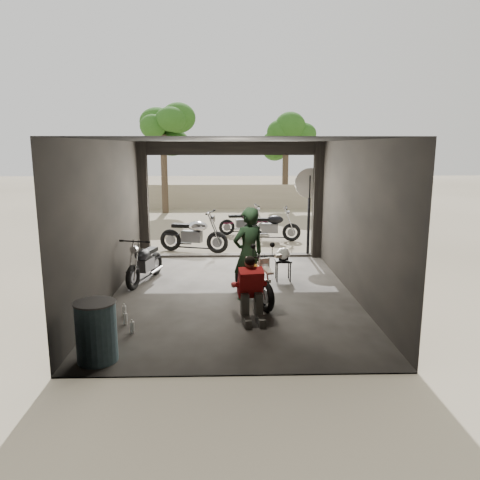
{
  "coord_description": "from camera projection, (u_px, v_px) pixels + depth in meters",
  "views": [
    {
      "loc": [
        -0.11,
        -9.37,
        3.08
      ],
      "look_at": [
        0.17,
        0.6,
        1.07
      ],
      "focal_mm": 35.0,
      "sensor_mm": 36.0,
      "label": 1
    }
  ],
  "objects": [
    {
      "name": "outside_bike_a",
      "position": [
        193.0,
        232.0,
        13.69
      ],
      "size": [
        1.97,
        1.22,
        1.24
      ],
      "primitive_type": null,
      "rotation": [
        0.0,
        0.0,
        1.3
      ],
      "color": "black",
      "rests_on": "ground"
    },
    {
      "name": "main_bike",
      "position": [
        253.0,
        276.0,
        9.29
      ],
      "size": [
        1.18,
        1.74,
        1.08
      ],
      "primitive_type": null,
      "rotation": [
        0.0,
        0.0,
        0.35
      ],
      "color": "white",
      "rests_on": "ground"
    },
    {
      "name": "stool",
      "position": [
        283.0,
        263.0,
        10.78
      ],
      "size": [
        0.36,
        0.36,
        0.5
      ],
      "rotation": [
        0.0,
        0.0,
        0.25
      ],
      "color": "black",
      "rests_on": "ground"
    },
    {
      "name": "outside_bike_b",
      "position": [
        244.0,
        220.0,
        16.46
      ],
      "size": [
        1.64,
        0.87,
        1.06
      ],
      "primitive_type": null,
      "rotation": [
        0.0,
        0.0,
        1.72
      ],
      "color": "#441023",
      "rests_on": "ground"
    },
    {
      "name": "boundary_wall",
      "position": [
        229.0,
        196.0,
        23.39
      ],
      "size": [
        18.0,
        0.3,
        1.2
      ],
      "primitive_type": "cube",
      "color": "gray",
      "rests_on": "ground"
    },
    {
      "name": "helmet",
      "position": [
        283.0,
        254.0,
        10.71
      ],
      "size": [
        0.31,
        0.32,
        0.29
      ],
      "primitive_type": "ellipsoid",
      "rotation": [
        0.0,
        0.0,
        -0.01
      ],
      "color": "white",
      "rests_on": "stool"
    },
    {
      "name": "garage",
      "position": [
        232.0,
        231.0,
        10.08
      ],
      "size": [
        7.0,
        7.13,
        3.2
      ],
      "color": "#2D2B28",
      "rests_on": "ground"
    },
    {
      "name": "tree_right",
      "position": [
        286.0,
        136.0,
        22.89
      ],
      "size": [
        2.2,
        2.2,
        5.0
      ],
      "color": "#382B1E",
      "rests_on": "ground"
    },
    {
      "name": "mechanic",
      "position": [
        252.0,
        292.0,
        8.23
      ],
      "size": [
        0.67,
        0.85,
        1.13
      ],
      "primitive_type": null,
      "rotation": [
        0.0,
        0.0,
        0.13
      ],
      "color": "red",
      "rests_on": "ground"
    },
    {
      "name": "outside_bike_c",
      "position": [
        271.0,
        224.0,
        15.32
      ],
      "size": [
        1.74,
        0.88,
        1.13
      ],
      "primitive_type": null,
      "rotation": [
        0.0,
        0.0,
        1.45
      ],
      "color": "black",
      "rests_on": "ground"
    },
    {
      "name": "sign_post",
      "position": [
        309.0,
        197.0,
        12.97
      ],
      "size": [
        0.83,
        0.08,
        2.49
      ],
      "rotation": [
        0.0,
        0.0,
        -0.16
      ],
      "color": "black",
      "rests_on": "ground"
    },
    {
      "name": "left_bike",
      "position": [
        145.0,
        260.0,
        10.66
      ],
      "size": [
        1.03,
        1.7,
        1.07
      ],
      "primitive_type": null,
      "rotation": [
        0.0,
        0.0,
        -0.26
      ],
      "color": "black",
      "rests_on": "ground"
    },
    {
      "name": "tree_left",
      "position": [
        163.0,
        126.0,
        21.17
      ],
      "size": [
        2.2,
        2.2,
        5.6
      ],
      "color": "#382B1E",
      "rests_on": "ground"
    },
    {
      "name": "oil_drum",
      "position": [
        96.0,
        333.0,
        6.71
      ],
      "size": [
        0.58,
        0.58,
        0.9
      ],
      "primitive_type": "cylinder",
      "rotation": [
        0.0,
        0.0,
        0.01
      ],
      "color": "slate",
      "rests_on": "ground"
    },
    {
      "name": "rider",
      "position": [
        248.0,
        254.0,
        9.35
      ],
      "size": [
        0.83,
        0.73,
        1.91
      ],
      "primitive_type": "imported",
      "rotation": [
        0.0,
        0.0,
        3.64
      ],
      "color": "black",
      "rests_on": "ground"
    },
    {
      "name": "ground",
      "position": [
        233.0,
        296.0,
        9.79
      ],
      "size": [
        80.0,
        80.0,
        0.0
      ],
      "primitive_type": "plane",
      "color": "#7A6D56",
      "rests_on": "ground"
    }
  ]
}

